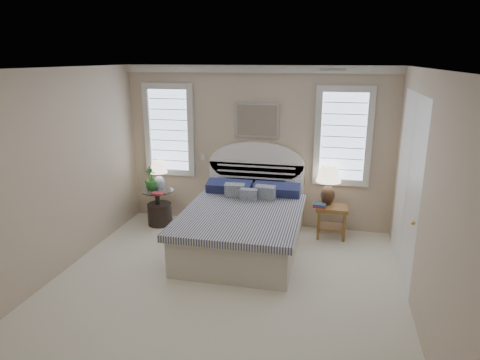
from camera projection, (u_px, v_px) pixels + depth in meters
name	position (u px, v px, depth m)	size (l,w,h in m)	color
floor	(219.00, 297.00, 5.23)	(4.50, 5.00, 0.01)	silver
ceiling	(215.00, 69.00, 4.48)	(4.50, 5.00, 0.01)	white
wall_back	(257.00, 148.00, 7.20)	(4.50, 0.02, 2.70)	beige
wall_left	(43.00, 180.00, 5.33)	(0.02, 5.00, 2.70)	beige
wall_right	(428.00, 206.00, 4.38)	(0.02, 5.00, 2.70)	beige
crown_molding	(257.00, 69.00, 6.81)	(4.50, 0.08, 0.12)	silver
hvac_vent	(333.00, 70.00, 4.99)	(0.30, 0.20, 0.02)	#B2B2B2
switch_plate	(203.00, 157.00, 7.44)	(0.08, 0.01, 0.12)	silver
window_left	(169.00, 130.00, 7.44)	(0.90, 0.06, 1.60)	silver
window_right	(343.00, 137.00, 6.82)	(0.90, 0.06, 1.60)	silver
painting	(257.00, 120.00, 7.03)	(0.74, 0.04, 0.58)	silver
closet_door	(407.00, 187.00, 5.56)	(0.02, 1.80, 2.40)	white
bed	(244.00, 224.00, 6.49)	(1.72, 2.28, 1.47)	silver
side_table_left	(158.00, 203.00, 7.39)	(0.56, 0.56, 0.63)	black
nightstand_right	(332.00, 215.00, 6.87)	(0.50, 0.40, 0.53)	olive
floor_pot	(160.00, 214.00, 7.45)	(0.42, 0.42, 0.38)	black
lamp_left	(159.00, 172.00, 7.31)	(0.41, 0.41, 0.50)	white
lamp_right	(329.00, 180.00, 6.83)	(0.45, 0.45, 0.65)	black
potted_plant	(151.00, 178.00, 7.28)	(0.23, 0.23, 0.42)	#336F2C
books_left	(158.00, 194.00, 7.09)	(0.19, 0.14, 0.03)	maroon
books_right	(320.00, 205.00, 6.78)	(0.21, 0.16, 0.05)	maroon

